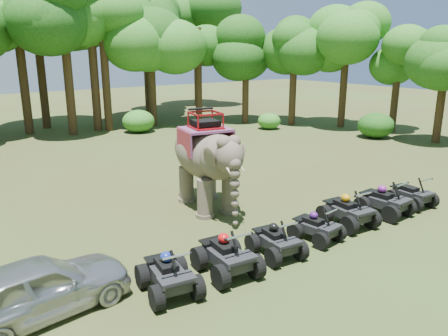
% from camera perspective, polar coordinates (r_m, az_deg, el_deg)
% --- Properties ---
extents(ground, '(110.00, 110.00, 0.00)m').
position_cam_1_polar(ground, '(14.85, 2.76, -8.08)').
color(ground, '#47381E').
rests_on(ground, ground).
extents(elephant, '(2.76, 4.74, 3.74)m').
position_cam_1_polar(elephant, '(16.38, -2.26, 1.08)').
color(elephant, brown).
rests_on(elephant, ground).
extents(parked_car, '(4.31, 2.14, 1.41)m').
position_cam_1_polar(parked_car, '(11.00, -23.06, -14.15)').
color(parked_car, '#B3B5BA').
rests_on(parked_car, ground).
extents(atv_0, '(1.52, 1.92, 1.29)m').
position_cam_1_polar(atv_0, '(11.12, -7.26, -12.99)').
color(atv_0, black).
rests_on(atv_0, ground).
extents(atv_1, '(1.50, 1.95, 1.36)m').
position_cam_1_polar(atv_1, '(11.89, 0.36, -10.69)').
color(atv_1, black).
rests_on(atv_1, ground).
extents(atv_2, '(1.37, 1.75, 1.20)m').
position_cam_1_polar(atv_2, '(12.96, 6.84, -8.91)').
color(atv_2, black).
rests_on(atv_2, ground).
extents(atv_3, '(1.29, 1.65, 1.14)m').
position_cam_1_polar(atv_3, '(14.19, 12.03, -7.08)').
color(atv_3, black).
rests_on(atv_3, ground).
extents(atv_4, '(1.49, 1.93, 1.34)m').
position_cam_1_polar(atv_4, '(15.56, 15.95, -4.91)').
color(atv_4, black).
rests_on(atv_4, ground).
extents(atv_5, '(1.40, 1.87, 1.34)m').
position_cam_1_polar(atv_5, '(16.97, 20.32, -3.61)').
color(atv_5, black).
rests_on(atv_5, ground).
extents(atv_6, '(1.33, 1.73, 1.21)m').
position_cam_1_polar(atv_6, '(18.35, 23.36, -2.74)').
color(atv_6, black).
rests_on(atv_6, ground).
extents(tree_0, '(6.98, 6.98, 9.97)m').
position_cam_1_polar(tree_0, '(35.94, -22.89, 12.70)').
color(tree_0, '#195114').
rests_on(tree_0, ground).
extents(tree_1, '(6.36, 6.36, 9.08)m').
position_cam_1_polar(tree_1, '(33.31, -15.28, 12.46)').
color(tree_1, '#195114').
rests_on(tree_1, ground).
extents(tree_2, '(5.98, 5.98, 8.55)m').
position_cam_1_polar(tree_2, '(34.73, -9.44, 12.43)').
color(tree_2, '#195114').
rests_on(tree_2, ground).
extents(tree_3, '(5.84, 5.84, 8.35)m').
position_cam_1_polar(tree_3, '(35.90, -3.36, 12.54)').
color(tree_3, '#195114').
rests_on(tree_3, ground).
extents(tree_4, '(5.40, 5.40, 7.71)m').
position_cam_1_polar(tree_4, '(35.70, 2.85, 12.02)').
color(tree_4, '#195114').
rests_on(tree_4, ground).
extents(tree_5, '(5.71, 5.71, 8.15)m').
position_cam_1_polar(tree_5, '(35.29, 9.06, 12.17)').
color(tree_5, '#195114').
rests_on(tree_5, ground).
extents(tree_6, '(5.82, 5.82, 8.31)m').
position_cam_1_polar(tree_6, '(35.06, 15.45, 11.93)').
color(tree_6, '#195114').
rests_on(tree_6, ground).
extents(tree_7, '(4.85, 4.85, 6.93)m').
position_cam_1_polar(tree_7, '(34.05, 21.59, 10.17)').
color(tree_7, '#195114').
rests_on(tree_7, ground).
extents(tree_8, '(4.84, 4.84, 6.91)m').
position_cam_1_polar(tree_8, '(31.14, 26.63, 9.23)').
color(tree_8, '#195114').
rests_on(tree_8, ground).
extents(tree_34, '(7.14, 7.14, 10.20)m').
position_cam_1_polar(tree_34, '(33.96, -24.97, 12.59)').
color(tree_34, '#195114').
rests_on(tree_34, ground).
extents(tree_35, '(7.32, 7.32, 10.46)m').
position_cam_1_polar(tree_35, '(47.00, -3.58, 14.47)').
color(tree_35, '#195114').
rests_on(tree_35, ground).
extents(tree_36, '(7.19, 7.19, 10.28)m').
position_cam_1_polar(tree_36, '(32.45, -19.85, 13.10)').
color(tree_36, '#195114').
rests_on(tree_36, ground).
extents(tree_37, '(7.13, 7.13, 10.19)m').
position_cam_1_polar(tree_37, '(33.52, -16.73, 13.32)').
color(tree_37, '#195114').
rests_on(tree_37, ground).
extents(tree_38, '(6.89, 6.89, 9.84)m').
position_cam_1_polar(tree_38, '(36.57, -9.59, 13.57)').
color(tree_38, '#195114').
rests_on(tree_38, ground).
extents(tree_40, '(7.64, 7.64, 10.91)m').
position_cam_1_polar(tree_40, '(41.36, -10.09, 14.47)').
color(tree_40, '#195114').
rests_on(tree_40, ground).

